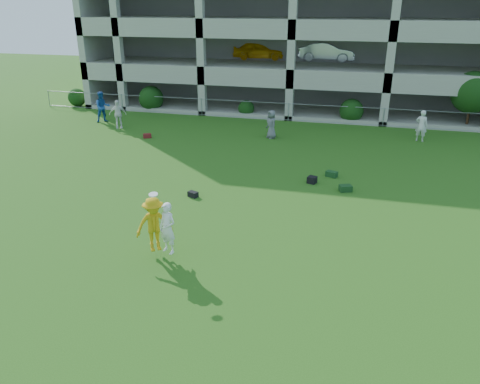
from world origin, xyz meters
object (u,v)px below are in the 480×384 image
(bystander_c, at_px, (271,124))
(frisbee_contest, at_px, (157,225))
(bystander_a, at_px, (103,107))
(bystander_b, at_px, (118,114))
(crate_d, at_px, (312,180))
(parking_garage, at_px, (309,19))
(bystander_e, at_px, (421,126))

(bystander_c, relative_size, frisbee_contest, 0.80)
(bystander_a, xyz_separation_m, frisbee_contest, (10.51, -15.14, 0.10))
(bystander_a, height_order, bystander_b, bystander_a)
(bystander_b, xyz_separation_m, crate_d, (12.72, -6.47, -0.72))
(frisbee_contest, relative_size, parking_garage, 0.07)
(bystander_a, bearing_deg, bystander_e, -38.35)
(bystander_b, xyz_separation_m, bystander_e, (17.86, 1.61, 0.02))
(bystander_e, height_order, crate_d, bystander_e)
(crate_d, bearing_deg, parking_garage, 98.13)
(bystander_a, distance_m, crate_d, 16.32)
(bystander_e, relative_size, parking_garage, 0.06)
(bystander_e, bearing_deg, bystander_b, 22.44)
(bystander_b, xyz_separation_m, parking_garage, (9.92, 13.16, 5.15))
(bystander_b, height_order, frisbee_contest, frisbee_contest)
(bystander_e, height_order, frisbee_contest, frisbee_contest)
(bystander_a, bearing_deg, crate_d, -67.58)
(bystander_a, bearing_deg, bystander_c, -44.83)
(frisbee_contest, xyz_separation_m, parking_garage, (1.09, 27.15, 4.93))
(crate_d, bearing_deg, bystander_c, 115.15)
(bystander_a, relative_size, bystander_c, 1.21)
(parking_garage, bearing_deg, bystander_b, -127.01)
(frisbee_contest, distance_m, parking_garage, 27.61)
(bystander_a, relative_size, parking_garage, 0.07)
(bystander_c, bearing_deg, bystander_b, -128.47)
(bystander_e, bearing_deg, frisbee_contest, 77.20)
(bystander_b, height_order, bystander_e, bystander_e)
(frisbee_contest, height_order, parking_garage, parking_garage)
(bystander_e, height_order, parking_garage, parking_garage)
(bystander_b, height_order, bystander_c, bystander_b)
(bystander_c, xyz_separation_m, crate_d, (3.10, -6.61, -0.66))
(parking_garage, bearing_deg, bystander_e, -55.47)
(bystander_e, distance_m, crate_d, 9.61)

